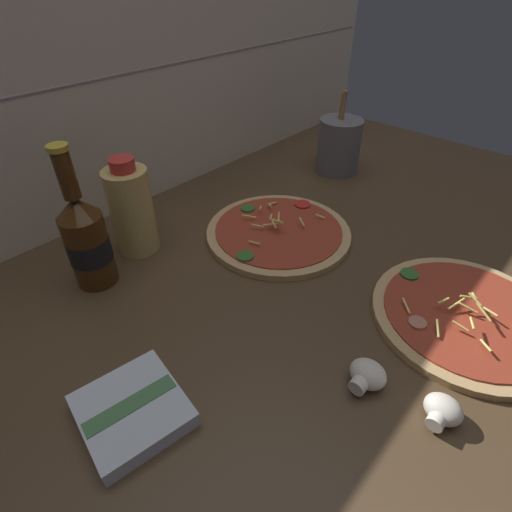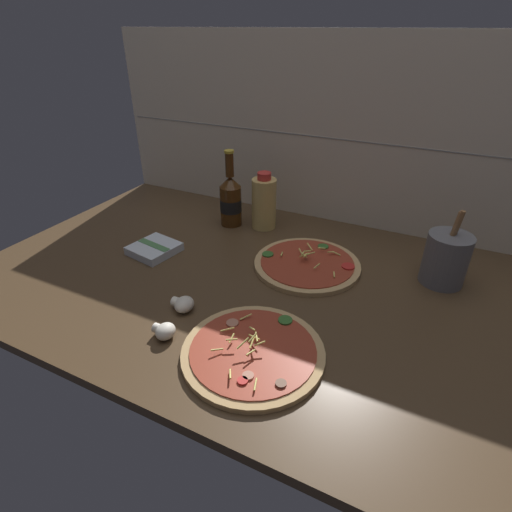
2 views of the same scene
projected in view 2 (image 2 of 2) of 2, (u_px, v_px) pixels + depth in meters
The scene contains 10 objects.
counter_slab at pixel (273, 289), 103.72cm from camera, with size 160.00×90.00×2.50cm.
tile_backsplash at pixel (335, 138), 124.47cm from camera, with size 160.00×1.13×60.00cm.
pizza_near at pixel (253, 352), 81.02cm from camera, with size 29.27×29.27×5.11cm.
pizza_far at pixel (307, 264), 110.55cm from camera, with size 29.28×29.28×4.66cm.
beer_bottle at pixel (231, 200), 130.20cm from camera, with size 7.08×7.08×24.92cm.
oil_bottle at pixel (264, 203), 128.48cm from camera, with size 7.91×7.91×18.56cm.
mushroom_left at pixel (165, 331), 85.15cm from camera, with size 4.96×4.72×3.31cm.
mushroom_right at pixel (183, 304), 93.11cm from camera, with size 5.31×5.06×3.54cm.
utensil_crock at pixel (446, 259), 101.01cm from camera, with size 10.90×10.90×20.04cm.
dish_towel at pixel (154, 249), 117.24cm from camera, with size 13.95×14.20×2.56cm.
Camera 2 is at (33.86, -78.41, 60.89)cm, focal length 28.00 mm.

